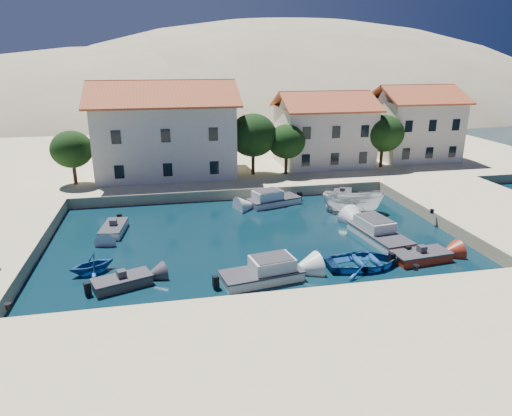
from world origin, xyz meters
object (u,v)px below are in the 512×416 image
(rowboat_south, at_px, (364,267))
(building_mid, at_px, (324,128))
(building_left, at_px, (165,127))
(building_right, at_px, (414,122))
(boat_east, at_px, (352,211))
(cabin_cruiser_east, at_px, (380,233))
(cabin_cruiser_south, at_px, (262,273))

(rowboat_south, bearing_deg, building_mid, -13.47)
(building_left, xyz_separation_m, rowboat_south, (12.14, -24.21, -5.94))
(building_right, bearing_deg, rowboat_south, -124.26)
(rowboat_south, distance_m, boat_east, 11.32)
(building_left, xyz_separation_m, cabin_cruiser_east, (15.20, -20.07, -5.46))
(cabin_cruiser_south, height_order, rowboat_south, cabin_cruiser_south)
(rowboat_south, height_order, boat_east, boat_east)
(building_left, bearing_deg, building_right, 3.81)
(building_left, height_order, cabin_cruiser_east, building_left)
(cabin_cruiser_south, xyz_separation_m, boat_east, (10.65, 11.25, -0.48))
(building_left, relative_size, cabin_cruiser_south, 2.81)
(building_mid, distance_m, boat_east, 15.57)
(cabin_cruiser_east, xyz_separation_m, boat_east, (0.63, 6.56, -0.48))
(building_right, relative_size, cabin_cruiser_east, 1.58)
(rowboat_south, bearing_deg, cabin_cruiser_east, -36.79)
(building_left, xyz_separation_m, building_mid, (18.00, 1.00, -0.71))
(cabin_cruiser_south, relative_size, boat_east, 0.98)
(building_mid, relative_size, cabin_cruiser_east, 1.75)
(building_right, distance_m, cabin_cruiser_south, 36.84)
(building_left, distance_m, rowboat_south, 27.73)
(building_mid, bearing_deg, boat_east, -98.51)
(rowboat_south, xyz_separation_m, boat_east, (3.68, 10.70, 0.00))
(building_left, xyz_separation_m, boat_east, (15.83, -13.51, -5.94))
(building_left, distance_m, cabin_cruiser_east, 25.76)
(building_right, xyz_separation_m, cabin_cruiser_south, (-24.82, -26.76, -5.00))
(building_right, xyz_separation_m, rowboat_south, (-17.86, -26.21, -5.47))
(boat_east, bearing_deg, building_mid, 10.83)
(building_right, relative_size, rowboat_south, 1.84)
(rowboat_south, height_order, cabin_cruiser_east, cabin_cruiser_east)
(building_mid, bearing_deg, building_left, -176.82)
(building_right, height_order, boat_east, building_right)
(building_left, distance_m, building_right, 30.07)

